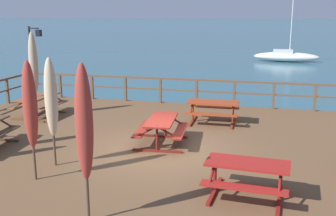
# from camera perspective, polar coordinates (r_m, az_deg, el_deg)

# --- Properties ---
(ground_plane) EXTENTS (600.00, 600.00, 0.00)m
(ground_plane) POSITION_cam_1_polar(r_m,az_deg,el_deg) (11.73, -1.07, -9.50)
(ground_plane) COLOR #2D5B6B
(wooden_deck) EXTENTS (15.99, 12.00, 0.78)m
(wooden_deck) POSITION_cam_1_polar(r_m,az_deg,el_deg) (11.58, -1.08, -7.72)
(wooden_deck) COLOR brown
(wooden_deck) RESTS_ON ground
(railing_waterside_far) EXTENTS (15.79, 0.10, 1.09)m
(railing_waterside_far) POSITION_cam_1_polar(r_m,az_deg,el_deg) (16.80, 4.07, 2.94)
(railing_waterside_far) COLOR brown
(railing_waterside_far) RESTS_ON wooden_deck
(picnic_table_mid_centre) EXTENTS (1.80, 1.52, 0.78)m
(picnic_table_mid_centre) POSITION_cam_1_polar(r_m,az_deg,el_deg) (8.62, 11.18, -8.89)
(picnic_table_mid_centre) COLOR maroon
(picnic_table_mid_centre) RESTS_ON wooden_deck
(picnic_table_front_left) EXTENTS (1.49, 1.92, 0.78)m
(picnic_table_front_left) POSITION_cam_1_polar(r_m,az_deg,el_deg) (15.67, -17.89, 0.87)
(picnic_table_front_left) COLOR brown
(picnic_table_front_left) RESTS_ON wooden_deck
(picnic_table_mid_left) EXTENTS (1.79, 1.43, 0.78)m
(picnic_table_mid_left) POSITION_cam_1_polar(r_m,az_deg,el_deg) (14.09, 6.37, 0.08)
(picnic_table_mid_left) COLOR #993819
(picnic_table_mid_left) RESTS_ON wooden_deck
(picnic_table_back_right) EXTENTS (1.55, 1.85, 0.78)m
(picnic_table_back_right) POSITION_cam_1_polar(r_m,az_deg,el_deg) (11.72, -0.97, -2.59)
(picnic_table_back_right) COLOR maroon
(picnic_table_back_right) RESTS_ON wooden_deck
(patio_umbrella_short_front) EXTENTS (0.32, 0.32, 3.12)m
(patio_umbrella_short_front) POSITION_cam_1_polar(r_m,az_deg,el_deg) (15.42, -18.54, 6.02)
(patio_umbrella_short_front) COLOR #4C3828
(patio_umbrella_short_front) RESTS_ON wooden_deck
(patio_umbrella_short_back) EXTENTS (0.32, 0.32, 2.78)m
(patio_umbrella_short_back) POSITION_cam_1_polar(r_m,az_deg,el_deg) (9.45, -18.98, 0.35)
(patio_umbrella_short_back) COLOR #4C3828
(patio_umbrella_short_back) RESTS_ON wooden_deck
(patio_umbrella_tall_front) EXTENTS (0.32, 0.32, 2.96)m
(patio_umbrella_tall_front) POSITION_cam_1_polar(r_m,az_deg,el_deg) (7.21, -11.82, -2.18)
(patio_umbrella_tall_front) COLOR #4C3828
(patio_umbrella_tall_front) RESTS_ON wooden_deck
(patio_umbrella_short_mid) EXTENTS (0.32, 0.32, 2.74)m
(patio_umbrella_short_mid) POSITION_cam_1_polar(r_m,az_deg,el_deg) (10.22, -16.25, 1.35)
(patio_umbrella_short_mid) COLOR #4C3828
(patio_umbrella_short_mid) RESTS_ON wooden_deck
(lamp_post_hooked) EXTENTS (0.68, 0.28, 3.20)m
(lamp_post_hooked) POSITION_cam_1_polar(r_m,az_deg,el_deg) (18.63, -18.46, 7.59)
(lamp_post_hooked) COLOR black
(lamp_post_hooked) RESTS_ON wooden_deck
(sailboat_distant) EXTENTS (6.09, 2.03, 7.72)m
(sailboat_distant) POSITION_cam_1_polar(r_m,az_deg,el_deg) (39.98, 16.38, 7.07)
(sailboat_distant) COLOR white
(sailboat_distant) RESTS_ON ground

